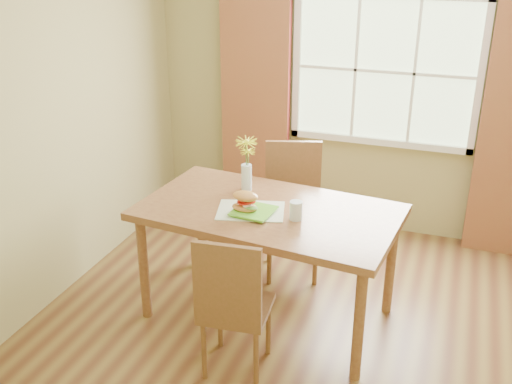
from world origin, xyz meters
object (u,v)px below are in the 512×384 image
Objects in this scene: dining_table at (268,220)px; chair_far at (293,203)px; croissant_sandwich at (245,202)px; water_glass at (296,211)px; chair_near at (233,302)px; flower_vase at (247,159)px.

dining_table is 0.73m from chair_far.
chair_far is at bearing 87.47° from croissant_sandwich.
chair_near is at bearing -109.25° from water_glass.
chair_far is 8.48× the size of water_glass.
chair_far is at bearing 86.08° from chair_near.
chair_near is 1.42m from chair_far.
croissant_sandwich is 0.35m from water_glass.
flower_vase is (-0.26, 0.97, 0.55)m from chair_near.
chair_near is 1.14m from flower_vase.
dining_table is at bearing 85.28° from chair_near.
chair_near is 5.05× the size of croissant_sandwich.
chair_near is at bearing -83.56° from dining_table.
chair_near is 0.72m from croissant_sandwich.
chair_near is 0.92× the size of chair_far.
flower_vase reaches higher than water_glass.
water_glass is (0.25, -0.80, 0.32)m from chair_far.
chair_far is (-0.04, 1.42, 0.05)m from chair_near.
chair_far is (-0.03, 0.71, -0.17)m from dining_table.
water_glass is at bearing -90.20° from chair_far.
flower_vase reaches higher than croissant_sandwich.
flower_vase is at bearing 143.20° from water_glass.
croissant_sandwich reaches higher than water_glass.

